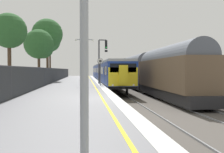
% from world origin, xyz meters
% --- Properties ---
extents(ground, '(17.40, 110.00, 1.21)m').
position_xyz_m(ground, '(2.64, 0.00, -0.61)').
color(ground, slate).
extents(commuter_train_at_platform, '(2.83, 39.24, 3.81)m').
position_xyz_m(commuter_train_at_platform, '(2.10, 27.24, 1.27)').
color(commuter_train_at_platform, navy).
rests_on(commuter_train_at_platform, ground).
extents(freight_train_adjacent_track, '(2.60, 42.59, 4.69)m').
position_xyz_m(freight_train_adjacent_track, '(6.10, 21.26, 1.57)').
color(freight_train_adjacent_track, '#232326').
rests_on(freight_train_adjacent_track, ground).
extents(signal_gantry, '(1.10, 0.24, 5.24)m').
position_xyz_m(signal_gantry, '(0.61, 15.46, 3.27)').
color(signal_gantry, '#47474C').
rests_on(signal_gantry, ground).
extents(speed_limit_sign, '(0.59, 0.08, 2.84)m').
position_xyz_m(speed_limit_sign, '(0.25, 11.29, 1.80)').
color(speed_limit_sign, '#59595B').
rests_on(speed_limit_sign, ground).
extents(platform_lamp_mid, '(2.00, 0.20, 5.01)m').
position_xyz_m(platform_lamp_mid, '(-1.35, 12.84, 3.00)').
color(platform_lamp_mid, '#93999E').
rests_on(platform_lamp_mid, ground).
extents(platform_back_fence, '(0.07, 99.00, 1.87)m').
position_xyz_m(platform_back_fence, '(-5.45, -0.00, 0.98)').
color(platform_back_fence, '#282B2D').
rests_on(platform_back_fence, ground).
extents(background_tree_left, '(3.14, 3.14, 6.72)m').
position_xyz_m(background_tree_left, '(-8.09, 8.95, 5.05)').
color(background_tree_left, '#473323').
rests_on(background_tree_left, ground).
extents(background_tree_centre, '(4.65, 4.65, 9.39)m').
position_xyz_m(background_tree_centre, '(-6.93, 24.85, 6.89)').
color(background_tree_centre, '#473323').
rests_on(background_tree_centre, ground).
extents(background_tree_right, '(3.55, 3.55, 8.31)m').
position_xyz_m(background_tree_right, '(-7.28, 29.95, 6.44)').
color(background_tree_right, '#473323').
rests_on(background_tree_right, ground).
extents(background_tree_back, '(3.83, 3.83, 6.92)m').
position_xyz_m(background_tree_back, '(-7.17, 19.41, 4.86)').
color(background_tree_back, '#473323').
rests_on(background_tree_back, ground).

